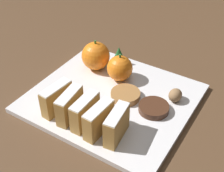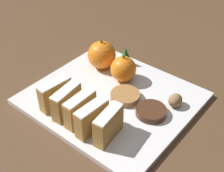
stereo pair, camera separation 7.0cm
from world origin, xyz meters
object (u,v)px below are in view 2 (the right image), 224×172
Objects in this scene: chocolate_cookie at (151,111)px; walnut at (175,100)px; orange_far at (123,69)px; orange_near at (102,55)px.

walnut is at bearing -23.85° from chocolate_cookie.
walnut reaches higher than chocolate_cookie.
chocolate_cookie is (-0.06, 0.03, -0.01)m from walnut.
orange_near is at bearing 83.06° from orange_far.
orange_near reaches higher than orange_far.
orange_near is 0.22m from chocolate_cookie.
orange_far is at bearing 63.53° from chocolate_cookie.
orange_far is 1.99× the size of walnut.
chocolate_cookie is (-0.07, -0.20, -0.03)m from orange_near.
orange_far is 1.06× the size of chocolate_cookie.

